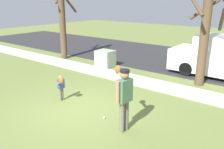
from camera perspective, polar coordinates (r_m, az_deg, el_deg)
ground_plane at (r=10.54m, az=5.89°, el=-1.72°), size 48.00×48.00×0.00m
sidewalk_strip at (r=10.61m, az=6.18°, el=-1.43°), size 36.00×1.20×0.06m
road_surface at (r=14.94m, az=16.42°, el=3.47°), size 36.00×6.80×0.02m
person_adult at (r=6.30m, az=2.82°, el=-4.49°), size 0.69×0.70×1.76m
person_child at (r=8.46m, az=-12.11°, el=-2.30°), size 0.42×0.41×0.98m
baseball at (r=7.32m, az=-1.88°, el=-10.31°), size 0.07×0.07×0.07m
utility_cabinet at (r=12.65m, az=-1.62°, el=3.78°), size 0.89×0.77×0.90m
street_tree_near at (r=10.25m, az=21.41°, el=9.70°), size 1.84×1.88×4.22m
street_tree_far at (r=14.59m, az=-11.96°, el=13.97°), size 1.85×1.88×4.97m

